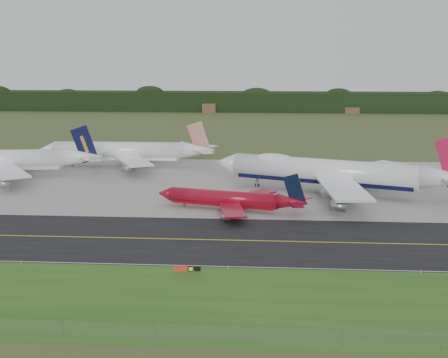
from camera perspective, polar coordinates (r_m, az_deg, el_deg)
ground at (r=127.16m, az=0.23°, el=-5.08°), size 600.00×600.00×0.00m
grass_verge at (r=94.24m, az=-1.24°, el=-11.13°), size 400.00×30.00×0.01m
taxiway at (r=123.34m, az=0.10°, el=-5.61°), size 400.00×32.00×0.02m
apron at (r=176.57m, az=1.35°, el=-0.38°), size 400.00×78.00×0.01m
taxiway_centreline at (r=123.33m, az=0.10°, el=-5.60°), size 400.00×0.40×0.00m
taxiway_edge_line at (r=108.65m, az=-0.47°, el=-7.99°), size 400.00×0.25×0.00m
perimeter_fence at (r=81.97m, az=-2.11°, el=-13.90°), size 320.00×0.10×320.00m
horizon_treeline at (r=396.67m, az=2.93°, el=6.99°), size 700.00×25.00×12.00m
jet_ba_747 at (r=164.22m, az=9.91°, el=0.62°), size 65.82×52.98×17.10m
jet_red_737 at (r=145.28m, az=0.69°, el=-1.87°), size 35.96×28.75×9.82m
jet_navy_gold at (r=195.43m, az=-19.66°, el=1.61°), size 59.30×51.10×15.33m
jet_star_tail at (r=203.61m, az=-8.84°, el=2.50°), size 56.70×47.65×15.01m
taxiway_sign at (r=104.59m, az=-3.38°, el=-8.21°), size 4.38×0.61×1.46m
edge_marker_left at (r=115.54m, az=-18.02°, el=-7.25°), size 0.16×0.16×0.50m
edge_marker_center at (r=107.52m, az=0.34°, el=-8.07°), size 0.16×0.16×0.50m
edge_marker_right at (r=110.37m, az=17.54°, el=-8.10°), size 0.16×0.16×0.50m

